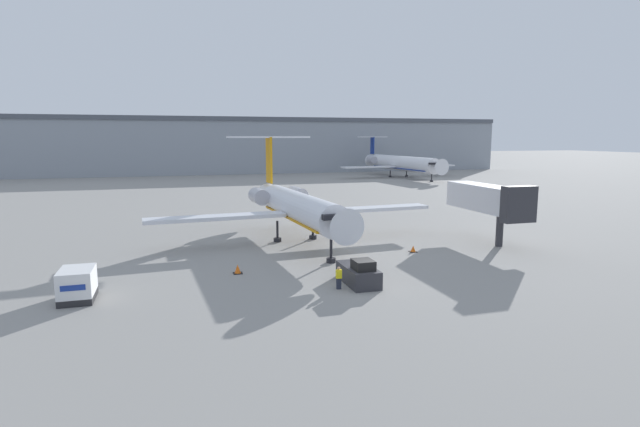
{
  "coord_description": "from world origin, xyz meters",
  "views": [
    {
      "loc": [
        -13.13,
        -32.19,
        10.65
      ],
      "look_at": [
        0.0,
        11.43,
        3.65
      ],
      "focal_mm": 28.0,
      "sensor_mm": 36.0,
      "label": 1
    }
  ],
  "objects_px": {
    "pushback_tug": "(358,273)",
    "traffic_cone_right": "(413,249)",
    "jet_bridge": "(489,199)",
    "traffic_cone_left": "(238,269)",
    "worker_near_tug": "(339,277)",
    "luggage_cart": "(77,285)",
    "airplane_main": "(297,206)",
    "airplane_parked_far_left": "(401,163)"
  },
  "relations": [
    {
      "from": "luggage_cart",
      "to": "worker_near_tug",
      "type": "xyz_separation_m",
      "value": [
        17.25,
        -2.62,
        -0.22
      ]
    },
    {
      "from": "airplane_main",
      "to": "traffic_cone_left",
      "type": "distance_m",
      "value": 13.37
    },
    {
      "from": "airplane_main",
      "to": "luggage_cart",
      "type": "relative_size",
      "value": 9.87
    },
    {
      "from": "luggage_cart",
      "to": "airplane_main",
      "type": "bearing_deg",
      "value": 37.41
    },
    {
      "from": "worker_near_tug",
      "to": "airplane_parked_far_left",
      "type": "height_order",
      "value": "airplane_parked_far_left"
    },
    {
      "from": "traffic_cone_left",
      "to": "jet_bridge",
      "type": "height_order",
      "value": "jet_bridge"
    },
    {
      "from": "traffic_cone_right",
      "to": "jet_bridge",
      "type": "relative_size",
      "value": 0.06
    },
    {
      "from": "luggage_cart",
      "to": "traffic_cone_left",
      "type": "bearing_deg",
      "value": 17.84
    },
    {
      "from": "traffic_cone_right",
      "to": "pushback_tug",
      "type": "bearing_deg",
      "value": -136.92
    },
    {
      "from": "traffic_cone_right",
      "to": "jet_bridge",
      "type": "xyz_separation_m",
      "value": [
        9.27,
        1.82,
        4.16
      ]
    },
    {
      "from": "luggage_cart",
      "to": "airplane_parked_far_left",
      "type": "height_order",
      "value": "airplane_parked_far_left"
    },
    {
      "from": "worker_near_tug",
      "to": "jet_bridge",
      "type": "xyz_separation_m",
      "value": [
        19.65,
        10.7,
        3.6
      ]
    },
    {
      "from": "airplane_parked_far_left",
      "to": "jet_bridge",
      "type": "xyz_separation_m",
      "value": [
        -28.34,
        -78.46,
        0.7
      ]
    },
    {
      "from": "worker_near_tug",
      "to": "jet_bridge",
      "type": "distance_m",
      "value": 22.67
    },
    {
      "from": "pushback_tug",
      "to": "airplane_parked_far_left",
      "type": "xyz_separation_m",
      "value": [
        46.18,
        88.3,
        2.99
      ]
    },
    {
      "from": "airplane_parked_far_left",
      "to": "jet_bridge",
      "type": "relative_size",
      "value": 3.38
    },
    {
      "from": "airplane_main",
      "to": "traffic_cone_right",
      "type": "relative_size",
      "value": 44.64
    },
    {
      "from": "pushback_tug",
      "to": "traffic_cone_left",
      "type": "height_order",
      "value": "pushback_tug"
    },
    {
      "from": "traffic_cone_right",
      "to": "airplane_parked_far_left",
      "type": "bearing_deg",
      "value": 64.9
    },
    {
      "from": "airplane_main",
      "to": "traffic_cone_right",
      "type": "height_order",
      "value": "airplane_main"
    },
    {
      "from": "pushback_tug",
      "to": "traffic_cone_right",
      "type": "xyz_separation_m",
      "value": [
        8.58,
        8.02,
        -0.47
      ]
    },
    {
      "from": "traffic_cone_right",
      "to": "airplane_parked_far_left",
      "type": "relative_size",
      "value": 0.02
    },
    {
      "from": "airplane_main",
      "to": "pushback_tug",
      "type": "height_order",
      "value": "airplane_main"
    },
    {
      "from": "traffic_cone_left",
      "to": "airplane_parked_far_left",
      "type": "relative_size",
      "value": 0.02
    },
    {
      "from": "luggage_cart",
      "to": "worker_near_tug",
      "type": "bearing_deg",
      "value": -8.63
    },
    {
      "from": "luggage_cart",
      "to": "airplane_parked_far_left",
      "type": "xyz_separation_m",
      "value": [
        65.25,
        86.54,
        2.68
      ]
    },
    {
      "from": "pushback_tug",
      "to": "traffic_cone_right",
      "type": "relative_size",
      "value": 6.62
    },
    {
      "from": "traffic_cone_left",
      "to": "airplane_parked_far_left",
      "type": "height_order",
      "value": "airplane_parked_far_left"
    },
    {
      "from": "pushback_tug",
      "to": "worker_near_tug",
      "type": "height_order",
      "value": "pushback_tug"
    },
    {
      "from": "jet_bridge",
      "to": "traffic_cone_left",
      "type": "bearing_deg",
      "value": -170.04
    },
    {
      "from": "traffic_cone_left",
      "to": "airplane_main",
      "type": "bearing_deg",
      "value": 54.72
    },
    {
      "from": "airplane_main",
      "to": "luggage_cart",
      "type": "distance_m",
      "value": 23.33
    },
    {
      "from": "pushback_tug",
      "to": "luggage_cart",
      "type": "bearing_deg",
      "value": 174.73
    },
    {
      "from": "luggage_cart",
      "to": "jet_bridge",
      "type": "xyz_separation_m",
      "value": [
        36.91,
        8.08,
        3.39
      ]
    },
    {
      "from": "airplane_main",
      "to": "worker_near_tug",
      "type": "relative_size",
      "value": 18.41
    },
    {
      "from": "pushback_tug",
      "to": "airplane_parked_far_left",
      "type": "height_order",
      "value": "airplane_parked_far_left"
    },
    {
      "from": "airplane_main",
      "to": "worker_near_tug",
      "type": "bearing_deg",
      "value": -93.95
    },
    {
      "from": "airplane_main",
      "to": "pushback_tug",
      "type": "relative_size",
      "value": 6.75
    },
    {
      "from": "airplane_parked_far_left",
      "to": "traffic_cone_right",
      "type": "bearing_deg",
      "value": -115.1
    },
    {
      "from": "pushback_tug",
      "to": "worker_near_tug",
      "type": "bearing_deg",
      "value": -154.69
    },
    {
      "from": "jet_bridge",
      "to": "traffic_cone_right",
      "type": "bearing_deg",
      "value": -168.88
    },
    {
      "from": "airplane_main",
      "to": "traffic_cone_right",
      "type": "xyz_separation_m",
      "value": [
        9.24,
        -7.82,
        -3.43
      ]
    }
  ]
}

